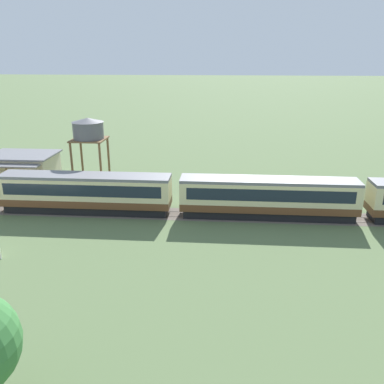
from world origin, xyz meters
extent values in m
plane|color=#566B42|center=(0.00, 0.00, 0.00)|extent=(600.00, 600.00, 0.00)
cube|color=brown|center=(5.30, -0.46, 1.30)|extent=(18.67, 3.14, 0.80)
cube|color=beige|center=(5.30, -0.46, 2.84)|extent=(18.67, 3.14, 2.27)
cube|color=#192330|center=(5.30, -0.46, 2.95)|extent=(17.17, 3.18, 1.27)
cube|color=slate|center=(5.30, -0.46, 4.12)|extent=(18.67, 2.95, 0.30)
cube|color=black|center=(5.30, -0.46, 0.46)|extent=(17.92, 2.70, 0.88)
cylinder|color=black|center=(11.46, -1.17, 0.45)|extent=(0.90, 0.18, 0.90)
cylinder|color=black|center=(11.46, 0.26, 0.45)|extent=(0.90, 0.18, 0.90)
cylinder|color=black|center=(-0.86, -1.17, 0.45)|extent=(0.90, 0.18, 0.90)
cylinder|color=black|center=(-0.86, 0.26, 0.45)|extent=(0.90, 0.18, 0.90)
cube|color=brown|center=(-14.50, -0.46, 1.30)|extent=(18.67, 3.14, 0.80)
cube|color=beige|center=(-14.50, -0.46, 2.84)|extent=(18.67, 3.14, 2.27)
cube|color=#192330|center=(-14.50, -0.46, 2.95)|extent=(17.17, 3.18, 1.27)
cube|color=slate|center=(-14.50, -0.46, 4.12)|extent=(18.67, 2.95, 0.30)
cube|color=black|center=(-14.50, -0.46, 0.46)|extent=(17.92, 2.70, 0.88)
cylinder|color=black|center=(-8.34, -1.17, 0.45)|extent=(0.90, 0.18, 0.90)
cylinder|color=black|center=(-8.34, 0.26, 0.45)|extent=(0.90, 0.18, 0.90)
cylinder|color=black|center=(-20.66, -1.17, 0.45)|extent=(0.90, 0.18, 0.90)
cylinder|color=black|center=(-20.66, 0.26, 0.45)|extent=(0.90, 0.18, 0.90)
cube|color=#665B51|center=(4.16, -0.46, 0.01)|extent=(133.41, 3.60, 0.01)
cube|color=#4C4238|center=(4.16, -1.17, 0.02)|extent=(133.41, 0.12, 0.04)
cube|color=#4C4238|center=(4.16, 0.26, 0.02)|extent=(133.41, 0.12, 0.04)
cube|color=beige|center=(-26.36, 9.26, 1.91)|extent=(8.09, 5.84, 3.82)
cube|color=slate|center=(-26.36, 9.26, 3.92)|extent=(8.73, 6.31, 0.20)
cube|color=slate|center=(-26.36, 5.54, 3.42)|extent=(7.76, 1.60, 0.16)
cylinder|color=brown|center=(-26.36, 4.94, 1.67)|extent=(0.14, 0.14, 3.34)
cylinder|color=brown|center=(-14.52, 9.06, 3.24)|extent=(0.28, 0.28, 6.48)
cylinder|color=brown|center=(-18.13, 9.06, 3.24)|extent=(0.28, 0.28, 6.48)
cylinder|color=brown|center=(-14.52, 5.45, 3.24)|extent=(0.28, 0.28, 6.48)
cylinder|color=brown|center=(-18.13, 5.45, 3.24)|extent=(0.28, 0.28, 6.48)
cube|color=brown|center=(-16.32, 7.26, 6.56)|extent=(4.10, 4.10, 0.16)
cylinder|color=#56565B|center=(-16.32, 7.26, 7.68)|extent=(3.75, 3.75, 2.09)
cone|color=#56565B|center=(-16.32, 7.26, 8.98)|extent=(3.94, 3.94, 0.50)
camera|label=1|loc=(0.45, -41.59, 16.71)|focal=38.00mm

